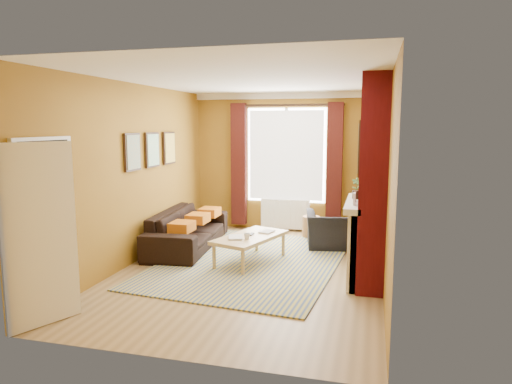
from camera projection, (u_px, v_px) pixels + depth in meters
ground at (252, 270)px, 6.87m from camera, size 5.50×5.50×0.00m
room_walls at (297, 178)px, 6.79m from camera, size 3.82×5.54×2.83m
striped_rug at (251, 262)px, 7.24m from camera, size 3.01×3.92×0.02m
sofa at (188, 229)px, 8.06m from camera, size 1.09×2.37×0.67m
armchair at (335, 230)px, 8.05m from camera, size 1.11×1.01×0.64m
coffee_table at (250, 238)px, 7.18m from camera, size 1.04×1.45×0.44m
wicker_stool at (311, 227)px, 8.82m from camera, size 0.35×0.35×0.42m
floor_lamp at (364, 171)px, 8.60m from camera, size 0.30×0.30×1.66m
book_a at (228, 237)px, 6.99m from camera, size 0.29×0.34×0.03m
book_b at (262, 231)px, 7.44m from camera, size 0.25×0.30×0.02m
mug at (247, 236)px, 6.93m from camera, size 0.14×0.14×0.09m
tv_remote at (252, 234)px, 7.21m from camera, size 0.05×0.16×0.02m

